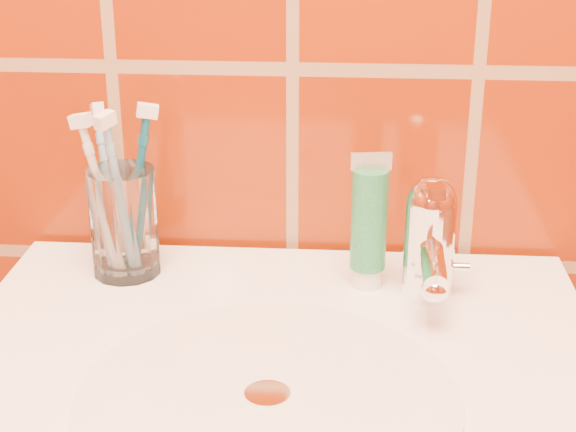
{
  "coord_description": "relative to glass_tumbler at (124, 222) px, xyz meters",
  "views": [
    {
      "loc": [
        0.06,
        0.34,
        1.24
      ],
      "look_at": [
        0.0,
        1.08,
        0.93
      ],
      "focal_mm": 55.0,
      "sensor_mm": 36.0,
      "label": 1
    }
  ],
  "objects": [
    {
      "name": "toothbrush_2",
      "position": [
        -0.02,
        0.02,
        0.03
      ],
      "size": [
        0.09,
        0.13,
        0.18
      ],
      "primitive_type": null,
      "rotation": [
        0.34,
        0.0,
        -2.71
      ],
      "color": "#7EB8E0",
      "rests_on": "glass_tumbler"
    },
    {
      "name": "glass_tumbler",
      "position": [
        0.0,
        0.0,
        0.0
      ],
      "size": [
        0.08,
        0.08,
        0.11
      ],
      "primitive_type": "cylinder",
      "rotation": [
        0.0,
        0.0,
        0.29
      ],
      "color": "white",
      "rests_on": "pedestal_sink"
    },
    {
      "name": "toothbrush_3",
      "position": [
        0.0,
        -0.01,
        0.03
      ],
      "size": [
        0.07,
        0.08,
        0.18
      ],
      "primitive_type": null,
      "rotation": [
        0.15,
        0.0,
        -0.51
      ],
      "color": "#72A2CA",
      "rests_on": "glass_tumbler"
    },
    {
      "name": "toothbrush_1",
      "position": [
        0.01,
        0.01,
        0.03
      ],
      "size": [
        0.08,
        0.07,
        0.18
      ],
      "primitive_type": null,
      "rotation": [
        0.19,
        0.0,
        1.84
      ],
      "color": "#0C4C64",
      "rests_on": "glass_tumbler"
    },
    {
      "name": "toothpaste_tube",
      "position": [
        0.24,
        -0.01,
        0.01
      ],
      "size": [
        0.04,
        0.03,
        0.14
      ],
      "rotation": [
        0.0,
        0.0,
        0.14
      ],
      "color": "white",
      "rests_on": "pedestal_sink"
    },
    {
      "name": "toothbrush_0",
      "position": [
        -0.02,
        -0.0,
        0.03
      ],
      "size": [
        0.08,
        0.07,
        0.17
      ],
      "primitive_type": null,
      "rotation": [
        0.21,
        0.0,
        -1.82
      ],
      "color": "silver",
      "rests_on": "glass_tumbler"
    },
    {
      "name": "faucet",
      "position": [
        0.3,
        -0.03,
        0.01
      ],
      "size": [
        0.05,
        0.11,
        0.12
      ],
      "color": "white",
      "rests_on": "pedestal_sink"
    }
  ]
}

